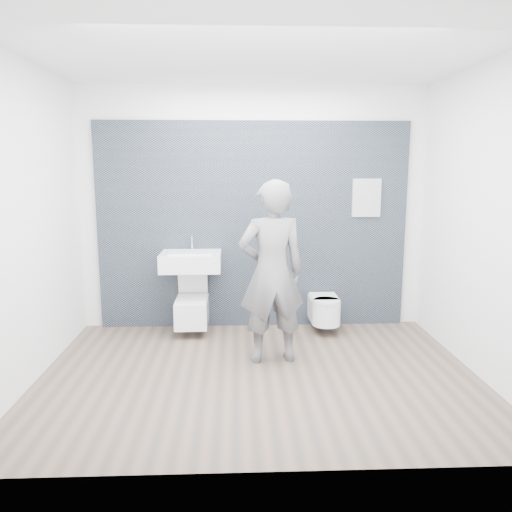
{
  "coord_description": "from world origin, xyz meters",
  "views": [
    {
      "loc": [
        -0.2,
        -4.33,
        1.89
      ],
      "look_at": [
        0.0,
        0.6,
        1.0
      ],
      "focal_mm": 35.0,
      "sensor_mm": 36.0,
      "label": 1
    }
  ],
  "objects_px": {
    "toilet_square": "(192,310)",
    "toilet_rounded": "(325,310)",
    "washbasin": "(191,261)",
    "visitor": "(272,272)"
  },
  "relations": [
    {
      "from": "toilet_square",
      "to": "visitor",
      "type": "xyz_separation_m",
      "value": [
        0.85,
        -0.85,
        0.61
      ]
    },
    {
      "from": "washbasin",
      "to": "toilet_square",
      "type": "height_order",
      "value": "washbasin"
    },
    {
      "from": "toilet_square",
      "to": "toilet_rounded",
      "type": "height_order",
      "value": "toilet_square"
    },
    {
      "from": "visitor",
      "to": "toilet_rounded",
      "type": "bearing_deg",
      "value": -138.09
    },
    {
      "from": "toilet_square",
      "to": "visitor",
      "type": "relative_size",
      "value": 0.39
    },
    {
      "from": "washbasin",
      "to": "toilet_square",
      "type": "distance_m",
      "value": 0.57
    },
    {
      "from": "toilet_square",
      "to": "toilet_rounded",
      "type": "xyz_separation_m",
      "value": [
        1.52,
        -0.02,
        -0.02
      ]
    },
    {
      "from": "washbasin",
      "to": "visitor",
      "type": "relative_size",
      "value": 0.38
    },
    {
      "from": "toilet_square",
      "to": "visitor",
      "type": "distance_m",
      "value": 1.34
    },
    {
      "from": "washbasin",
      "to": "toilet_square",
      "type": "xyz_separation_m",
      "value": [
        0.0,
        -0.0,
        -0.57
      ]
    }
  ]
}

